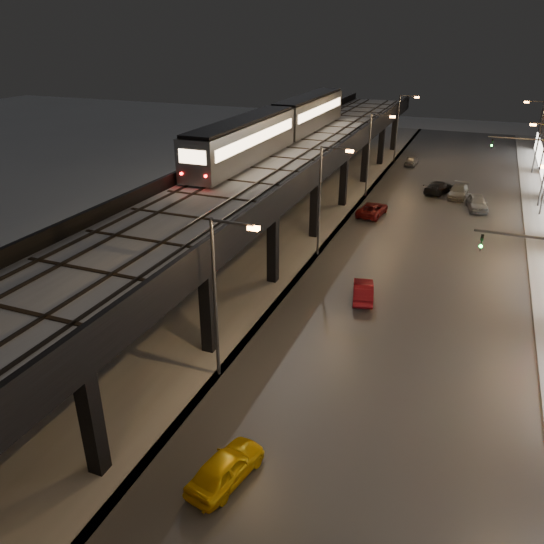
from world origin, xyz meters
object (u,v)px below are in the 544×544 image
(car_near_white, at_px, (363,291))
(car_far_white, at_px, (411,161))
(car_taxi, at_px, (226,468))
(car_mid_silver, at_px, (372,210))
(car_onc_white, at_px, (458,192))
(car_mid_dark, at_px, (439,188))
(car_onc_red, at_px, (477,203))
(subway_train, at_px, (281,124))

(car_near_white, relative_size, car_far_white, 1.05)
(car_taxi, bearing_deg, car_mid_silver, -75.92)
(car_mid_silver, bearing_deg, car_onc_white, -121.17)
(car_mid_dark, bearing_deg, car_onc_red, 152.32)
(car_mid_silver, distance_m, car_onc_white, 12.29)
(car_onc_red, bearing_deg, car_taxi, -112.39)
(car_taxi, distance_m, car_mid_dark, 46.80)
(car_near_white, height_order, car_mid_silver, car_mid_silver)
(car_mid_dark, bearing_deg, car_taxi, 105.35)
(subway_train, distance_m, car_mid_silver, 12.56)
(car_far_white, xyz_separation_m, car_onc_red, (9.13, -17.28, 0.13))
(car_onc_white, relative_size, car_onc_red, 1.03)
(car_near_white, distance_m, car_mid_dark, 28.65)
(car_near_white, bearing_deg, car_taxi, 72.27)
(car_taxi, height_order, car_near_white, car_taxi)
(subway_train, distance_m, car_onc_red, 21.69)
(car_near_white, xyz_separation_m, car_onc_white, (4.33, 27.79, 0.03))
(car_mid_silver, bearing_deg, car_far_white, -84.65)
(car_taxi, distance_m, car_onc_white, 46.25)
(car_taxi, xyz_separation_m, car_far_white, (-1.09, 59.26, -0.05))
(subway_train, bearing_deg, car_onc_red, 16.14)
(car_near_white, xyz_separation_m, car_mid_silver, (-3.19, 18.06, 0.02))
(car_taxi, relative_size, car_near_white, 1.03)
(subway_train, distance_m, car_onc_white, 21.30)
(car_taxi, xyz_separation_m, car_near_white, (1.62, 18.08, -0.04))
(car_mid_silver, relative_size, car_mid_dark, 0.99)
(car_onc_white, xyz_separation_m, car_onc_red, (2.09, -3.89, 0.09))
(car_taxi, bearing_deg, car_far_white, -77.35)
(subway_train, height_order, car_mid_silver, subway_train)
(car_mid_silver, xyz_separation_m, car_onc_red, (9.61, 5.83, 0.11))
(car_far_white, distance_m, car_onc_red, 19.55)
(car_mid_dark, relative_size, car_onc_red, 1.06)
(subway_train, distance_m, car_far_white, 26.33)
(subway_train, distance_m, car_mid_dark, 19.96)
(car_taxi, distance_m, car_mid_silver, 36.18)
(car_far_white, height_order, car_onc_white, car_onc_white)
(car_mid_silver, height_order, car_mid_dark, car_mid_dark)
(car_onc_red, bearing_deg, car_mid_dark, 120.79)
(car_far_white, bearing_deg, car_near_white, 94.79)
(car_far_white, relative_size, car_onc_red, 0.82)
(car_onc_white, bearing_deg, car_onc_red, -57.51)
(car_far_white, bearing_deg, car_mid_dark, 112.15)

